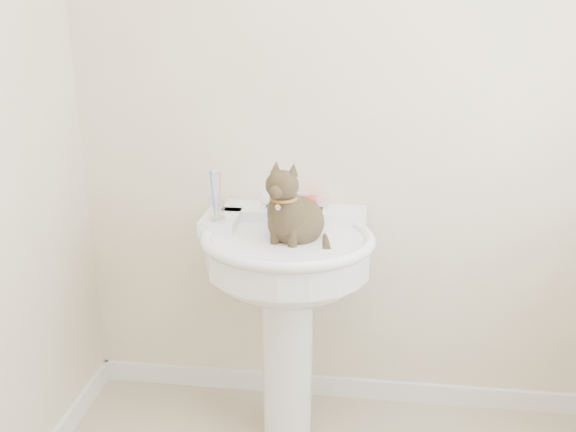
% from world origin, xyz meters
% --- Properties ---
extents(wall_back, '(2.20, 0.00, 2.50)m').
position_xyz_m(wall_back, '(0.00, 1.10, 1.25)').
color(wall_back, beige).
rests_on(wall_back, ground).
extents(baseboard_back, '(2.20, 0.02, 0.09)m').
position_xyz_m(baseboard_back, '(0.00, 1.09, 0.04)').
color(baseboard_back, white).
rests_on(baseboard_back, floor).
extents(pedestal_sink, '(0.65, 0.64, 0.89)m').
position_xyz_m(pedestal_sink, '(-0.22, 0.81, 0.70)').
color(pedestal_sink, white).
rests_on(pedestal_sink, floor).
extents(faucet, '(0.28, 0.12, 0.14)m').
position_xyz_m(faucet, '(-0.21, 0.97, 0.94)').
color(faucet, silver).
rests_on(faucet, pedestal_sink).
extents(soap_bar, '(0.10, 0.08, 0.03)m').
position_xyz_m(soap_bar, '(-0.14, 1.06, 0.91)').
color(soap_bar, red).
rests_on(soap_bar, pedestal_sink).
extents(toothbrush_cup, '(0.07, 0.07, 0.18)m').
position_xyz_m(toothbrush_cup, '(-0.48, 0.83, 0.94)').
color(toothbrush_cup, silver).
rests_on(toothbrush_cup, pedestal_sink).
extents(cat, '(0.22, 0.28, 0.41)m').
position_xyz_m(cat, '(-0.19, 0.79, 0.94)').
color(cat, '#493D24').
rests_on(cat, pedestal_sink).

